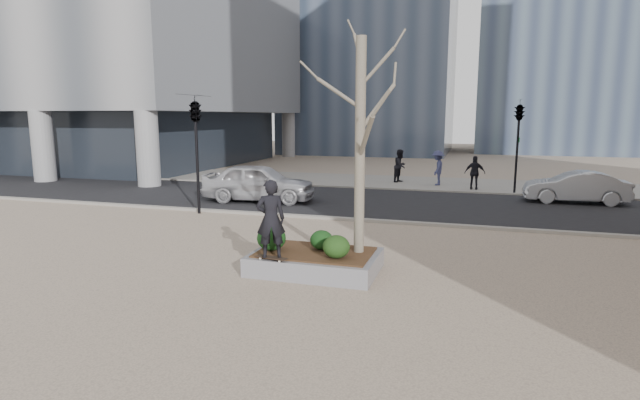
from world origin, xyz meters
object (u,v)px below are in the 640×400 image
(planter, at_px, (315,262))
(skateboard, at_px, (271,259))
(police_car, at_px, (259,182))
(skateboarder, at_px, (271,219))

(planter, relative_size, skateboard, 3.85)
(planter, xyz_separation_m, police_car, (-5.39, 8.75, 0.63))
(planter, xyz_separation_m, skateboarder, (-0.77, -0.88, 1.19))
(skateboarder, bearing_deg, police_car, -89.17)
(skateboard, bearing_deg, planter, 59.04)
(planter, bearing_deg, skateboarder, -131.35)
(planter, relative_size, skateboarder, 1.68)
(planter, height_order, skateboarder, skateboarder)
(skateboarder, distance_m, police_car, 10.69)
(police_car, bearing_deg, planter, -154.97)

